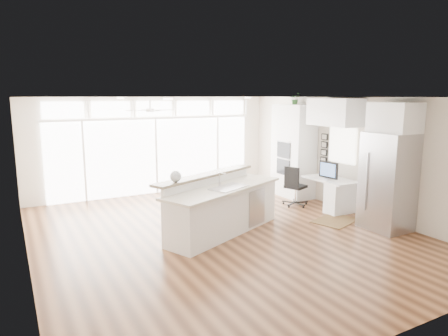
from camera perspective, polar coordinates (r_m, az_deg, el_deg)
floor at (r=8.12m, az=-0.21°, el=-9.42°), size 7.00×8.00×0.02m
ceiling at (r=7.65m, az=-0.22°, el=10.08°), size 7.00×8.00×0.02m
wall_back at (r=11.41m, az=-9.85°, el=3.18°), size 7.00×0.04×2.70m
wall_front at (r=4.75m, az=23.67°, el=-7.42°), size 7.00×0.04×2.70m
wall_left at (r=6.86m, az=-26.88°, el=-2.41°), size 0.04×8.00×2.70m
wall_right at (r=9.90m, az=17.89°, el=1.79°), size 0.04×8.00×2.70m
glass_wall at (r=11.39m, az=-9.71°, el=1.66°), size 5.80×0.06×2.08m
transom_row at (r=11.27m, az=-9.91°, el=8.35°), size 5.90×0.06×0.40m
desk_window at (r=10.06m, az=16.56°, el=3.13°), size 0.04×0.85×0.85m
ceiling_fan at (r=10.03m, az=-10.53°, el=8.69°), size 1.16×1.16×0.32m
recessed_lights at (r=7.82m, az=-0.93°, el=9.94°), size 3.40×3.00×0.02m
oven_cabinet at (r=11.01m, az=9.88°, el=2.41°), size 0.64×1.20×2.50m
desk_nook at (r=10.03m, az=14.89°, el=-3.60°), size 0.72×1.30×0.76m
upper_cabinets at (r=9.79m, az=15.59°, el=7.70°), size 0.64×1.30×0.64m
refrigerator at (r=8.80m, az=22.37°, el=-1.82°), size 0.76×0.90×2.00m
fridge_cabinet at (r=8.69m, az=23.20°, el=6.64°), size 0.64×0.90×0.60m
framed_photos at (r=10.52m, az=14.13°, el=2.71°), size 0.06×0.22×0.80m
kitchen_island at (r=8.02m, az=0.02°, el=-5.28°), size 3.10×2.16×1.15m
rug at (r=9.24m, az=15.61°, el=-7.24°), size 1.17×0.99×0.01m
office_chair at (r=10.15m, az=10.21°, el=-2.55°), size 0.66×0.64×1.00m
fishbowl at (r=7.42m, az=-6.93°, el=-1.19°), size 0.27×0.27×0.22m
monitor at (r=9.86m, az=14.71°, el=-0.25°), size 0.16×0.54×0.45m
keyboard at (r=9.78m, az=13.93°, el=-1.58°), size 0.15×0.34×0.02m
potted_plant at (r=10.91m, az=10.10°, el=9.55°), size 0.31×0.34×0.24m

